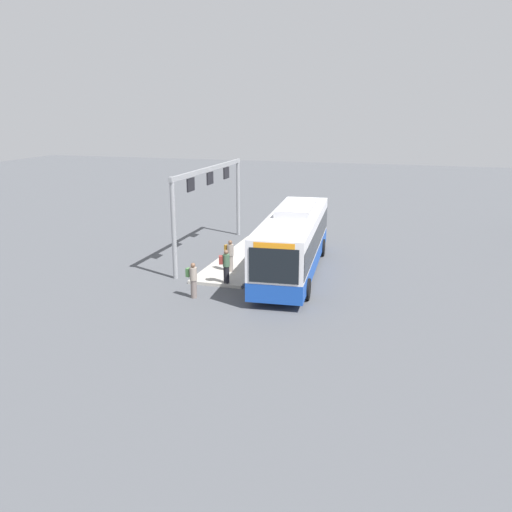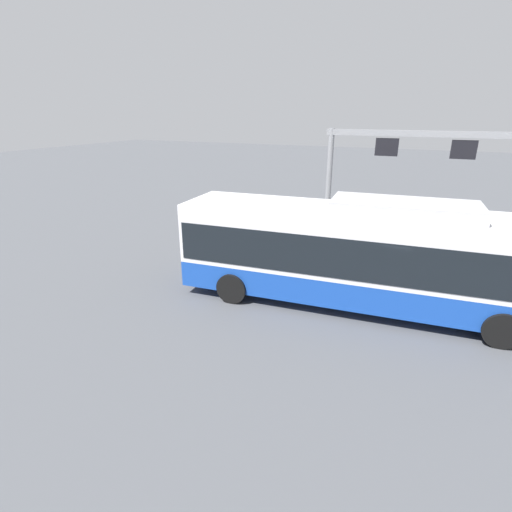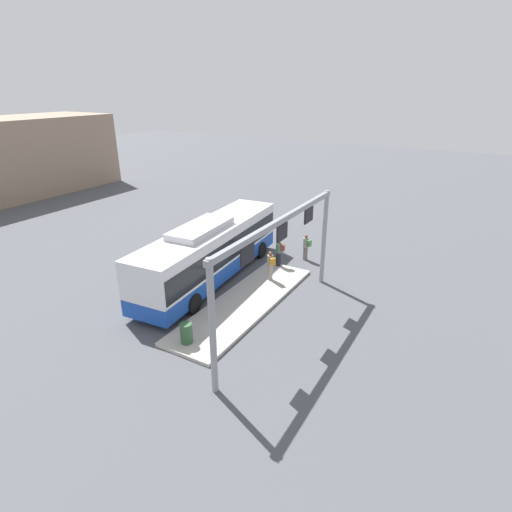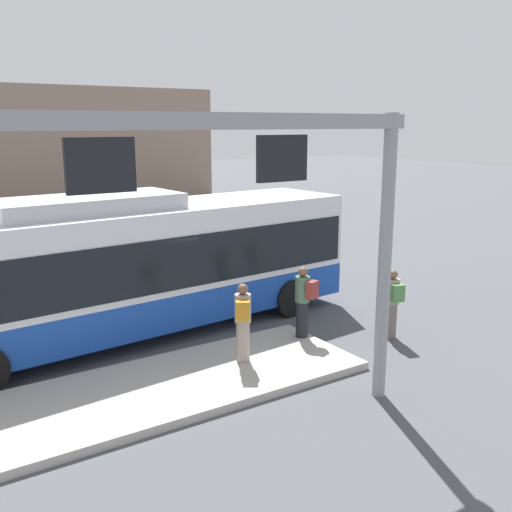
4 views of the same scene
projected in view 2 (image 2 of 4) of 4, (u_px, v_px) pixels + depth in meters
The scene contains 7 objects.
ground_plane at pixel (362, 305), 12.69m from camera, with size 120.00×120.00×0.00m, color #4C4F54.
platform_curb at pixel (421, 276), 14.77m from camera, with size 10.00×2.80×0.16m, color #B2ADA3.
bus_main at pixel (368, 252), 12.06m from camera, with size 11.85×3.41×3.46m.
person_boarding at pixel (260, 231), 17.40m from camera, with size 0.45×0.59×1.67m.
person_waiting_near at pixel (297, 239), 15.82m from camera, with size 0.46×0.59×1.67m.
person_waiting_mid at pixel (347, 242), 15.46m from camera, with size 0.54×0.61×1.67m.
platform_sign_gantry at pixel (461, 168), 15.20m from camera, with size 10.63×0.24×5.20m.
Camera 2 is at (-1.56, 11.77, 5.86)m, focal length 27.70 mm.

